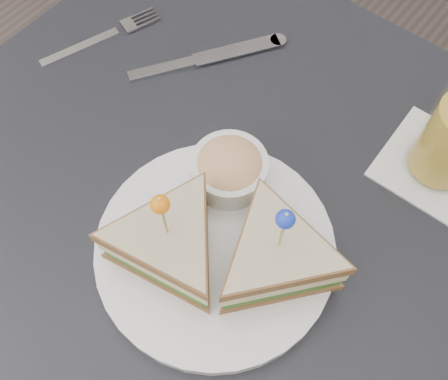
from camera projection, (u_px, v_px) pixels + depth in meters
ground_plane at (218, 337)px, 1.25m from camera, size 3.50×3.50×0.00m
table at (213, 235)px, 0.66m from camera, size 0.80×0.80×0.75m
plate_meal at (221, 241)px, 0.53m from camera, size 0.34×0.34×0.16m
cutlery_fork at (106, 35)px, 0.71m from camera, size 0.08×0.18×0.01m
cutlery_knife at (202, 59)px, 0.69m from camera, size 0.14×0.20×0.01m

